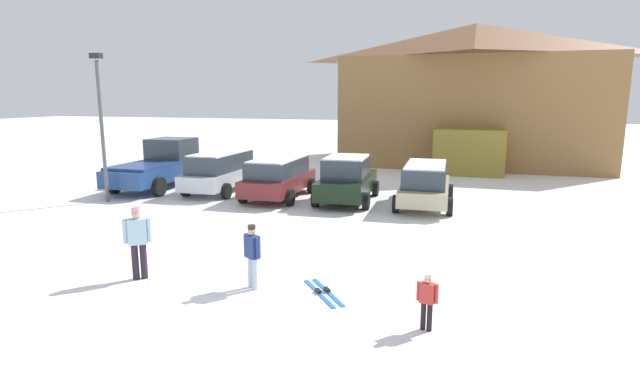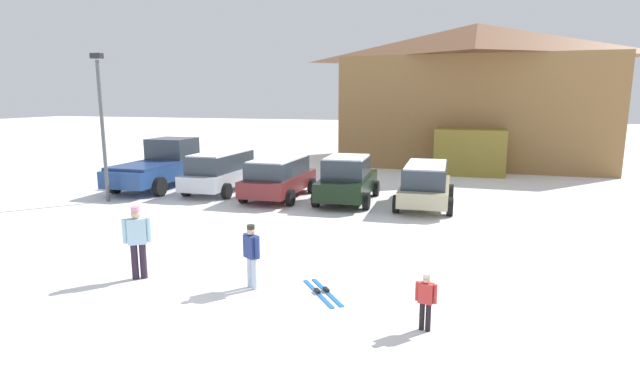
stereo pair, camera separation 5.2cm
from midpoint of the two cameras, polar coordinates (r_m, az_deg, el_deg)
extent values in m
plane|color=white|center=(8.78, -19.11, -17.36)|extent=(160.00, 160.00, 0.00)
cube|color=olive|center=(32.92, 17.09, 8.79)|extent=(14.82, 9.44, 6.32)
pyramid|color=brown|center=(33.07, 17.51, 16.10)|extent=(15.42, 10.04, 2.11)
cube|color=olive|center=(27.45, 16.78, 4.39)|extent=(3.60, 1.81, 2.40)
cube|color=silver|center=(22.10, -11.02, 1.71)|extent=(1.76, 4.67, 0.63)
cube|color=#2D3842|center=(21.92, -11.19, 3.41)|extent=(1.55, 3.55, 0.72)
cube|color=white|center=(21.88, -11.23, 4.42)|extent=(1.44, 3.38, 0.06)
cylinder|color=black|center=(23.84, -11.36, 1.59)|extent=(0.23, 0.64, 0.64)
cylinder|color=black|center=(23.03, -7.29, 1.39)|extent=(0.23, 0.64, 0.64)
cylinder|color=black|center=(21.37, -14.97, 0.38)|extent=(0.23, 0.64, 0.64)
cylinder|color=black|center=(20.47, -10.55, 0.12)|extent=(0.23, 0.64, 0.64)
cube|color=maroon|center=(20.36, -4.61, 1.09)|extent=(1.84, 4.41, 0.62)
cube|color=#2D3842|center=(20.18, -4.72, 2.82)|extent=(1.61, 3.35, 0.64)
cube|color=white|center=(20.13, -4.74, 3.82)|extent=(1.50, 3.18, 0.06)
cylinder|color=black|center=(22.00, -5.65, 0.99)|extent=(0.23, 0.64, 0.64)
cylinder|color=black|center=(21.36, -0.87, 0.74)|extent=(0.23, 0.64, 0.64)
cylinder|color=black|center=(19.56, -8.66, -0.32)|extent=(0.23, 0.64, 0.64)
cylinder|color=black|center=(18.83, -3.35, -0.65)|extent=(0.23, 0.64, 0.64)
cube|color=black|center=(19.65, 3.25, 0.84)|extent=(2.02, 4.43, 0.68)
cube|color=#2D3842|center=(19.33, 3.16, 2.81)|extent=(1.69, 2.34, 0.75)
cube|color=white|center=(19.28, 3.17, 4.00)|extent=(1.57, 2.22, 0.06)
cylinder|color=black|center=(21.19, 1.38, 0.66)|extent=(0.26, 0.65, 0.64)
cylinder|color=black|center=(20.87, 6.50, 0.43)|extent=(0.26, 0.65, 0.64)
cylinder|color=black|center=(18.63, -0.41, -0.76)|extent=(0.26, 0.65, 0.64)
cylinder|color=black|center=(18.26, 5.40, -1.04)|extent=(0.26, 0.65, 0.64)
cube|color=tan|center=(19.17, 12.02, 0.17)|extent=(1.90, 4.53, 0.55)
cube|color=#2D3842|center=(18.98, 12.08, 1.96)|extent=(1.65, 3.45, 0.68)
cube|color=white|center=(18.92, 12.12, 3.07)|extent=(1.54, 3.28, 0.06)
cylinder|color=black|center=(20.64, 9.64, 0.23)|extent=(0.25, 0.65, 0.64)
cylinder|color=black|center=(20.55, 14.78, -0.02)|extent=(0.25, 0.65, 0.64)
cylinder|color=black|center=(17.93, 8.79, -1.34)|extent=(0.25, 0.65, 0.64)
cylinder|color=black|center=(17.84, 14.71, -1.63)|extent=(0.25, 0.65, 0.64)
cube|color=navy|center=(23.67, -17.79, 2.27)|extent=(2.19, 5.81, 0.70)
cube|color=#2D3842|center=(24.53, -16.45, 4.69)|extent=(1.90, 1.90, 1.05)
cube|color=navy|center=(22.79, -19.22, 2.91)|extent=(2.10, 3.23, 0.12)
cylinder|color=black|center=(25.74, -17.70, 2.14)|extent=(0.29, 0.81, 0.80)
cylinder|color=black|center=(24.63, -13.44, 1.98)|extent=(0.29, 0.81, 0.80)
cylinder|color=black|center=(22.96, -22.35, 0.84)|extent=(0.29, 0.81, 0.80)
cylinder|color=black|center=(21.71, -17.79, 0.60)|extent=(0.29, 0.81, 0.80)
cylinder|color=black|center=(9.25, 11.73, -13.70)|extent=(0.09, 0.09, 0.51)
cylinder|color=black|center=(9.22, 12.43, -13.80)|extent=(0.09, 0.09, 0.51)
cube|color=#C33531|center=(9.06, 12.19, -11.22)|extent=(0.27, 0.19, 0.36)
cylinder|color=#C33531|center=(9.10, 11.21, -11.03)|extent=(0.07, 0.07, 0.35)
cylinder|color=#C33531|center=(9.02, 13.19, -11.30)|extent=(0.07, 0.07, 0.35)
sphere|color=tan|center=(8.97, 12.26, -9.75)|extent=(0.13, 0.13, 0.13)
cylinder|color=beige|center=(8.95, 12.27, -9.32)|extent=(0.13, 0.13, 0.06)
cylinder|color=#A5B7CC|center=(10.99, -7.86, -9.04)|extent=(0.13, 0.13, 0.69)
cylinder|color=#A5B7CC|center=(10.87, -7.42, -9.25)|extent=(0.13, 0.13, 0.69)
cube|color=navy|center=(10.74, -7.72, -6.18)|extent=(0.39, 0.35, 0.49)
cylinder|color=navy|center=(10.91, -8.35, -5.86)|extent=(0.09, 0.09, 0.46)
cylinder|color=navy|center=(10.57, -7.07, -6.38)|extent=(0.09, 0.09, 0.46)
sphere|color=tan|center=(10.65, -7.76, -4.47)|extent=(0.18, 0.18, 0.18)
cylinder|color=#2C2B20|center=(10.63, -7.78, -3.97)|extent=(0.17, 0.17, 0.08)
cylinder|color=#271C2B|center=(12.07, -19.43, -7.42)|extent=(0.15, 0.15, 0.82)
cylinder|color=#271C2B|center=(12.08, -20.29, -7.45)|extent=(0.15, 0.15, 0.82)
cube|color=#99BED1|center=(11.88, -20.08, -4.23)|extent=(0.47, 0.42, 0.58)
cylinder|color=#99BED1|center=(11.86, -18.85, -4.10)|extent=(0.11, 0.11, 0.55)
cylinder|color=#99BED1|center=(11.90, -21.31, -4.21)|extent=(0.11, 0.11, 0.55)
sphere|color=tan|center=(11.79, -20.20, -2.37)|extent=(0.21, 0.21, 0.21)
cylinder|color=pink|center=(11.77, -20.24, -1.83)|extent=(0.20, 0.20, 0.10)
cube|color=blue|center=(10.73, 0.95, -11.36)|extent=(1.08, 1.32, 0.02)
cube|color=black|center=(10.75, 0.84, -11.07)|extent=(0.19, 0.21, 0.06)
cube|color=blue|center=(10.66, -0.07, -11.51)|extent=(1.08, 1.32, 0.02)
cube|color=black|center=(10.69, -0.17, -11.22)|extent=(0.19, 0.21, 0.06)
cylinder|color=#515459|center=(21.03, -23.50, 6.25)|extent=(0.14, 0.14, 5.42)
cube|color=#232326|center=(21.04, -24.10, 14.02)|extent=(0.44, 0.24, 0.20)
camera|label=1|loc=(0.03, -89.90, 0.02)|focal=28.00mm
camera|label=2|loc=(0.03, 90.10, -0.02)|focal=28.00mm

